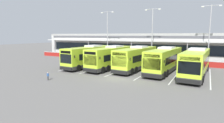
# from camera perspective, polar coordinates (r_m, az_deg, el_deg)

# --- Properties ---
(ground_plane) EXTENTS (200.00, 200.00, 0.00)m
(ground_plane) POSITION_cam_1_polar(r_m,az_deg,el_deg) (23.90, 2.52, -5.16)
(ground_plane) COLOR #605E5B
(terminal_building) EXTENTS (70.00, 13.00, 6.00)m
(terminal_building) POSITION_cam_1_polar(r_m,az_deg,el_deg) (49.01, 16.21, 4.96)
(terminal_building) COLOR #B7B7B2
(terminal_building) RESTS_ON ground
(red_barrier_wall) EXTENTS (60.00, 0.40, 1.10)m
(red_barrier_wall) POSITION_cam_1_polar(r_m,az_deg,el_deg) (37.21, 12.14, 0.36)
(red_barrier_wall) COLOR maroon
(red_barrier_wall) RESTS_ON ground
(coach_bus_leftmost) EXTENTS (3.46, 12.27, 3.78)m
(coach_bus_leftmost) POSITION_cam_1_polar(r_m,az_deg,el_deg) (32.51, -6.77, 1.56)
(coach_bus_leftmost) COLOR #B7DB2D
(coach_bus_leftmost) RESTS_ON ground
(coach_bus_left_centre) EXTENTS (3.46, 12.27, 3.78)m
(coach_bus_left_centre) POSITION_cam_1_polar(r_m,az_deg,el_deg) (30.76, -0.00, 1.24)
(coach_bus_left_centre) COLOR #B7DB2D
(coach_bus_left_centre) RESTS_ON ground
(coach_bus_centre) EXTENTS (3.46, 12.27, 3.78)m
(coach_bus_centre) POSITION_cam_1_polar(r_m,az_deg,el_deg) (29.81, 7.84, 0.94)
(coach_bus_centre) COLOR #B7DB2D
(coach_bus_centre) RESTS_ON ground
(coach_bus_right_centre) EXTENTS (3.46, 12.27, 3.78)m
(coach_bus_right_centre) POSITION_cam_1_polar(r_m,az_deg,el_deg) (28.49, 16.23, 0.35)
(coach_bus_right_centre) COLOR #B7DB2D
(coach_bus_right_centre) RESTS_ON ground
(coach_bus_rightmost) EXTENTS (3.46, 12.27, 3.78)m
(coach_bus_rightmost) POSITION_cam_1_polar(r_m,az_deg,el_deg) (27.16, 24.89, -0.46)
(coach_bus_rightmost) COLOR #B7DB2D
(coach_bus_rightmost) RESTS_ON ground
(bay_stripe_far_west) EXTENTS (0.14, 13.00, 0.01)m
(bay_stripe_far_west) POSITION_cam_1_polar(r_m,az_deg,el_deg) (34.32, -9.10, -1.14)
(bay_stripe_far_west) COLOR silver
(bay_stripe_far_west) RESTS_ON ground
(bay_stripe_west) EXTENTS (0.14, 13.00, 0.01)m
(bay_stripe_west) POSITION_cam_1_polar(r_m,az_deg,el_deg) (32.00, -3.08, -1.73)
(bay_stripe_west) COLOR silver
(bay_stripe_west) RESTS_ON ground
(bay_stripe_mid_west) EXTENTS (0.14, 13.00, 0.01)m
(bay_stripe_mid_west) POSITION_cam_1_polar(r_m,az_deg,el_deg) (30.09, 3.81, -2.37)
(bay_stripe_mid_west) COLOR silver
(bay_stripe_mid_west) RESTS_ON ground
(bay_stripe_centre) EXTENTS (0.14, 13.00, 0.01)m
(bay_stripe_centre) POSITION_cam_1_polar(r_m,az_deg,el_deg) (28.67, 11.50, -3.05)
(bay_stripe_centre) COLOR silver
(bay_stripe_centre) RESTS_ON ground
(bay_stripe_mid_east) EXTENTS (0.14, 13.00, 0.01)m
(bay_stripe_mid_east) POSITION_cam_1_polar(r_m,az_deg,el_deg) (27.81, 19.84, -3.73)
(bay_stripe_mid_east) COLOR silver
(bay_stripe_mid_east) RESTS_ON ground
(bay_stripe_east) EXTENTS (0.14, 13.00, 0.01)m
(bay_stripe_east) POSITION_cam_1_polar(r_m,az_deg,el_deg) (27.58, 28.52, -4.34)
(bay_stripe_east) COLOR silver
(bay_stripe_east) RESTS_ON ground
(pedestrian_child) EXTENTS (0.33, 0.20, 1.00)m
(pedestrian_child) POSITION_cam_1_polar(r_m,az_deg,el_deg) (23.92, -19.54, -4.29)
(pedestrian_child) COLOR #33333D
(pedestrian_child) RESTS_ON ground
(lamp_post_west) EXTENTS (3.24, 0.28, 11.00)m
(lamp_post_west) POSITION_cam_1_polar(r_m,az_deg,el_deg) (42.63, -1.45, 9.25)
(lamp_post_west) COLOR #9E9EA3
(lamp_post_west) RESTS_ON ground
(lamp_post_centre) EXTENTS (3.24, 0.28, 11.00)m
(lamp_post_centre) POSITION_cam_1_polar(r_m,az_deg,el_deg) (39.01, 12.54, 9.15)
(lamp_post_centre) COLOR #9E9EA3
(lamp_post_centre) RESTS_ON ground
(lamp_post_east) EXTENTS (3.24, 0.28, 11.00)m
(lamp_post_east) POSITION_cam_1_polar(r_m,az_deg,el_deg) (38.12, 28.38, 8.40)
(lamp_post_east) COLOR #9E9EA3
(lamp_post_east) RESTS_ON ground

